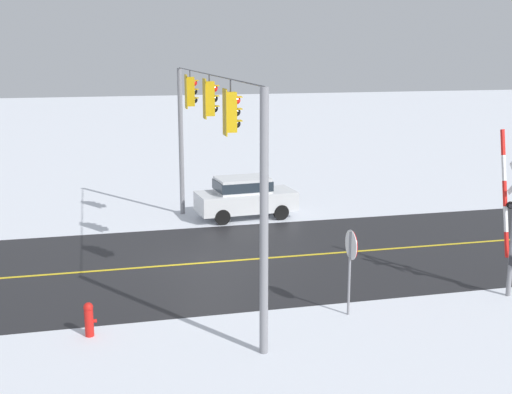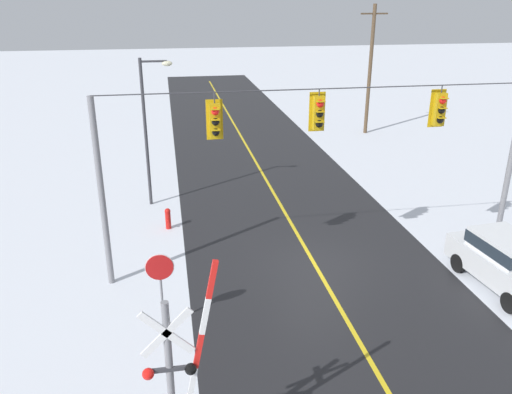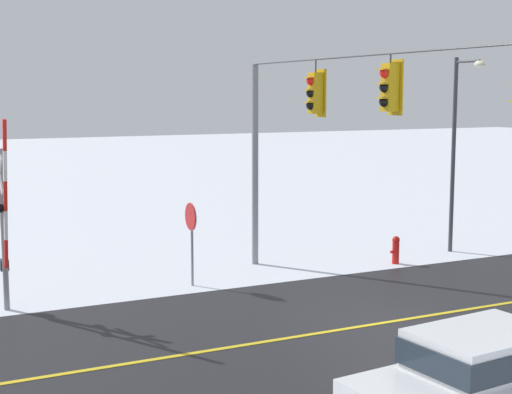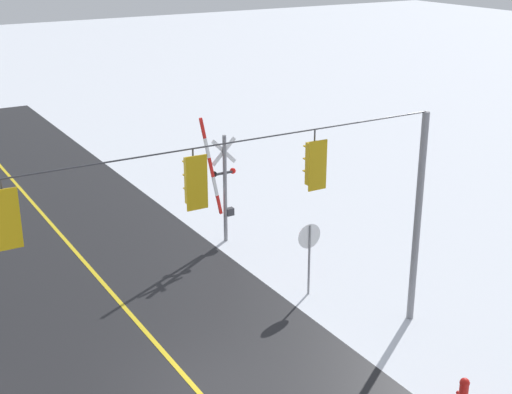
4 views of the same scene
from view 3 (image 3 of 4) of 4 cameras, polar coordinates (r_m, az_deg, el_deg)
The scene contains 7 objects.
ground_plane at distance 18.43m, azimuth 9.74°, elevation -9.18°, with size 160.00×160.00×0.00m, color silver.
signal_span at distance 17.61m, azimuth 10.18°, elevation 4.25°, with size 14.20×0.47×6.22m.
stop_sign at distance 21.27m, azimuth -4.84°, elevation -2.09°, with size 0.80×0.09×2.35m.
railroad_crossing at distance 19.63m, azimuth -18.28°, elevation -1.56°, with size 1.45×0.31×4.74m.
parked_car_white at distance 12.51m, azimuth 16.17°, elevation -13.00°, with size 2.12×4.31×1.74m.
streetlamp_near at distance 26.31m, azimuth 14.79°, elevation 4.38°, with size 1.39×0.28×6.50m.
fire_hydrant at distance 24.57m, azimuth 10.33°, elevation -3.82°, with size 0.24×0.31×0.88m.
Camera 3 is at (14.22, -10.47, 5.30)m, focal length 53.87 mm.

